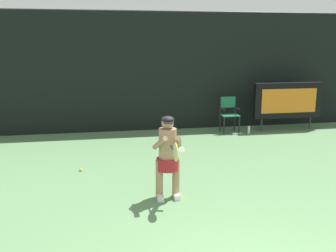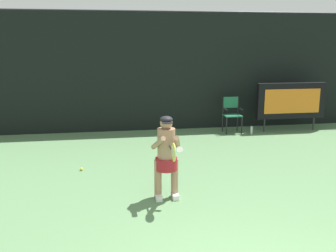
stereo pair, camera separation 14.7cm
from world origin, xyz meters
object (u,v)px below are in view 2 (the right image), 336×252
Objects in this scene: umpire_chair at (232,112)px; tennis_player at (166,154)px; tennis_racket at (173,152)px; water_bottle at (251,130)px; tennis_ball_loose at (81,169)px; scoreboard at (291,101)px.

tennis_player is at bearing -120.46° from umpire_chair.
tennis_racket is (0.04, -0.48, 0.18)m from tennis_player.
water_bottle is 3.90× the size of tennis_ball_loose.
scoreboard is 1.89m from umpire_chair.
tennis_racket is (-2.75, -5.22, 0.38)m from umpire_chair.
tennis_player is at bearing 79.85° from tennis_racket.
scoreboard is at bearing -2.98° from umpire_chair.
tennis_ball_loose is (-4.90, -2.61, -0.09)m from water_bottle.
tennis_racket reaches higher than umpire_chair.
umpire_chair is 5.50m from tennis_player.
umpire_chair is 4.08× the size of water_bottle.
tennis_player is at bearing -127.05° from water_bottle.
tennis_player reaches higher than water_bottle.
scoreboard is at bearing 33.60° from tennis_racket.
tennis_player is 21.98× the size of tennis_ball_loose.
tennis_ball_loose is (-1.59, 1.77, -0.78)m from tennis_player.
water_bottle is at bearing 28.07° from tennis_ball_loose.
water_bottle reaches higher than tennis_ball_loose.
tennis_player reaches higher than tennis_ball_loose.
water_bottle is 0.44× the size of tennis_racket.
scoreboard is 6.93m from tennis_ball_loose.
tennis_player is at bearing -48.05° from tennis_ball_loose.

